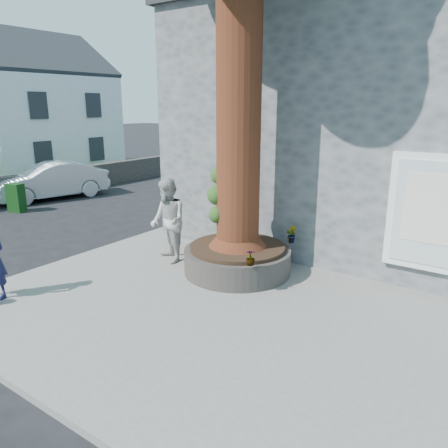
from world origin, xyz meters
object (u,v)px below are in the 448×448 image
Objects in this scene: car_silver at (51,181)px; a_board_sign at (16,198)px; planter at (237,259)px; woman at (168,221)px.

car_silver reaches higher than a_board_sign.
car_silver is (-10.60, 2.62, 0.30)m from planter.
woman is at bearing -20.77° from a_board_sign.
car_silver reaches higher than planter.
a_board_sign is at bearing 176.61° from planter.
planter is 10.92m from car_silver.
woman is at bearing -168.72° from planter.
a_board_sign is at bearing -157.10° from woman.
woman is 8.02m from a_board_sign.
planter is 2.30× the size of a_board_sign.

